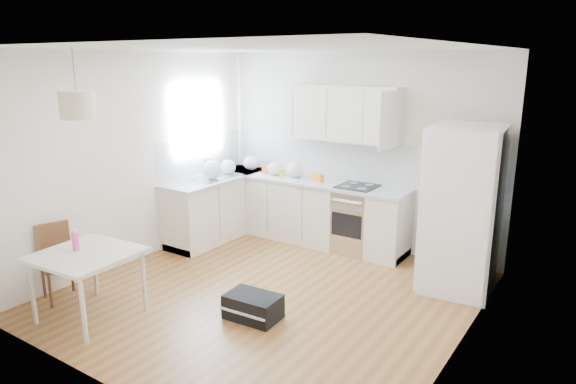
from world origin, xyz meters
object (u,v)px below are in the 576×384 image
Objects in this scene: gym_bag at (253,307)px; refrigerator at (464,209)px; dining_chair at (59,263)px; dining_table at (87,260)px.

refrigerator is at bearing 48.61° from gym_bag.
gym_bag is at bearing -133.60° from refrigerator.
dining_chair reaches higher than gym_bag.
refrigerator is 1.98× the size of dining_table.
dining_table is at bearing -150.49° from gym_bag.
refrigerator is 4.11m from dining_table.
refrigerator is 4.55m from dining_chair.
dining_chair is 1.54× the size of gym_bag.
refrigerator is 3.43× the size of gym_bag.
refrigerator is 2.62m from gym_bag.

